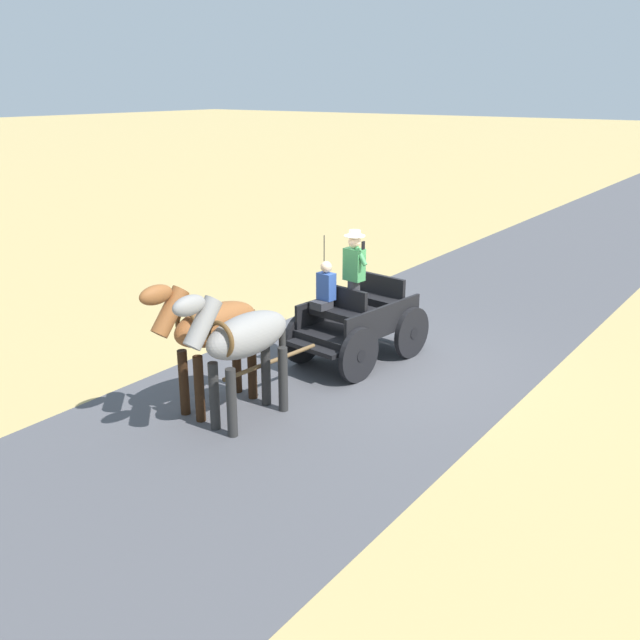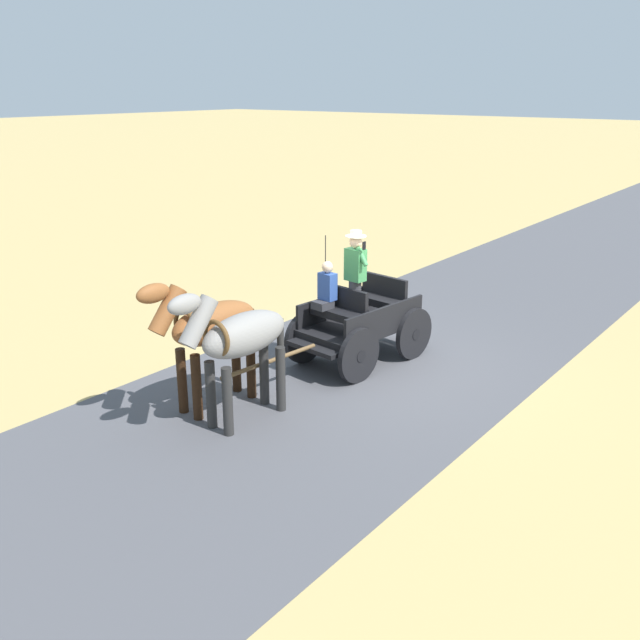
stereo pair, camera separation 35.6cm
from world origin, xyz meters
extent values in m
plane|color=tan|center=(0.00, 0.00, 0.00)|extent=(200.00, 200.00, 0.00)
cube|color=#4C4C51|center=(0.00, 0.00, 0.00)|extent=(5.63, 160.00, 0.01)
cube|color=black|center=(0.29, 0.08, 0.66)|extent=(1.45, 2.32, 0.12)
cube|color=black|center=(-0.27, 0.15, 0.94)|extent=(0.30, 2.08, 0.44)
cube|color=black|center=(0.86, 0.01, 0.94)|extent=(0.30, 2.08, 0.44)
cube|color=black|center=(0.43, 1.29, 0.56)|extent=(1.10, 0.36, 0.08)
cube|color=black|center=(0.15, -1.11, 0.48)|extent=(0.74, 0.28, 0.06)
cube|color=black|center=(0.36, 0.68, 1.04)|extent=(1.05, 0.48, 0.14)
cube|color=black|center=(0.34, 0.50, 1.26)|extent=(1.02, 0.20, 0.44)
cube|color=black|center=(0.24, -0.41, 1.04)|extent=(1.05, 0.48, 0.14)
cube|color=black|center=(0.22, -0.59, 1.26)|extent=(1.02, 0.20, 0.44)
cylinder|color=black|center=(-0.26, 0.92, 0.48)|extent=(0.21, 0.97, 0.96)
cylinder|color=black|center=(-0.26, 0.92, 0.48)|extent=(0.14, 0.22, 0.21)
cylinder|color=black|center=(1.03, 0.77, 0.48)|extent=(0.21, 0.97, 0.96)
cylinder|color=black|center=(1.03, 0.77, 0.48)|extent=(0.14, 0.22, 0.21)
cylinder|color=black|center=(-0.44, -0.61, 0.48)|extent=(0.21, 0.97, 0.96)
cylinder|color=black|center=(-0.44, -0.61, 0.48)|extent=(0.14, 0.22, 0.21)
cylinder|color=black|center=(0.85, -0.76, 0.48)|extent=(0.21, 0.97, 0.96)
cylinder|color=black|center=(0.85, -0.76, 0.48)|extent=(0.14, 0.22, 0.21)
cylinder|color=brown|center=(0.55, 2.26, 0.61)|extent=(0.30, 1.99, 0.07)
cylinder|color=black|center=(0.66, 0.65, 1.74)|extent=(0.02, 0.02, 1.30)
cylinder|color=#2D2D33|center=(0.18, 0.42, 1.17)|extent=(0.22, 0.22, 0.90)
cube|color=#387F47|center=(0.18, 0.42, 1.90)|extent=(0.36, 0.26, 0.56)
sphere|color=beige|center=(0.18, 0.42, 2.30)|extent=(0.22, 0.22, 0.22)
cylinder|color=beige|center=(0.18, 0.42, 2.40)|extent=(0.36, 0.36, 0.01)
cylinder|color=beige|center=(0.18, 0.42, 2.45)|extent=(0.20, 0.20, 0.10)
cylinder|color=#387F47|center=(0.01, 0.48, 2.08)|extent=(0.27, 0.11, 0.32)
cube|color=black|center=(-0.05, 0.51, 2.28)|extent=(0.03, 0.07, 0.14)
cube|color=#2D2D33|center=(0.63, 0.77, 1.18)|extent=(0.32, 0.35, 0.14)
cube|color=#2D4C99|center=(0.61, 0.65, 1.49)|extent=(0.32, 0.23, 0.48)
sphere|color=beige|center=(0.61, 0.65, 1.84)|extent=(0.20, 0.20, 0.20)
ellipsoid|color=gray|center=(0.29, 3.10, 1.37)|extent=(0.66, 1.59, 0.64)
cylinder|color=#272726|center=(0.14, 3.66, 0.53)|extent=(0.15, 0.15, 1.05)
cylinder|color=#272726|center=(0.50, 3.63, 0.53)|extent=(0.15, 0.15, 1.05)
cylinder|color=#272726|center=(0.07, 2.57, 0.53)|extent=(0.15, 0.15, 1.05)
cylinder|color=#272726|center=(0.43, 2.54, 0.53)|extent=(0.15, 0.15, 1.05)
cylinder|color=gray|center=(0.34, 3.94, 1.77)|extent=(0.30, 0.66, 0.73)
ellipsoid|color=gray|center=(0.35, 4.16, 2.07)|extent=(0.25, 0.55, 0.28)
cube|color=#272726|center=(0.34, 3.92, 1.81)|extent=(0.09, 0.51, 0.56)
cylinder|color=#272726|center=(0.24, 2.36, 1.07)|extent=(0.11, 0.11, 0.70)
torus|color=brown|center=(0.32, 3.65, 1.45)|extent=(0.55, 0.10, 0.55)
ellipsoid|color=brown|center=(1.00, 3.02, 1.37)|extent=(0.70, 1.60, 0.64)
cylinder|color=black|center=(0.86, 3.58, 0.53)|extent=(0.15, 0.15, 1.05)
cylinder|color=black|center=(1.23, 3.55, 0.53)|extent=(0.15, 0.15, 1.05)
cylinder|color=black|center=(0.77, 2.49, 0.53)|extent=(0.15, 0.15, 1.05)
cylinder|color=black|center=(1.13, 2.46, 0.53)|extent=(0.15, 0.15, 1.05)
cylinder|color=brown|center=(1.07, 3.86, 1.77)|extent=(0.32, 0.67, 0.73)
ellipsoid|color=brown|center=(1.09, 4.08, 2.07)|extent=(0.27, 0.56, 0.28)
cube|color=black|center=(1.07, 3.84, 1.81)|extent=(0.10, 0.51, 0.56)
cylinder|color=black|center=(0.93, 2.28, 1.07)|extent=(0.11, 0.11, 0.70)
torus|color=brown|center=(1.04, 3.56, 1.45)|extent=(0.55, 0.12, 0.55)
camera|label=1|loc=(-6.24, 10.36, 4.84)|focal=39.61mm
camera|label=2|loc=(-6.53, 10.15, 4.84)|focal=39.61mm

